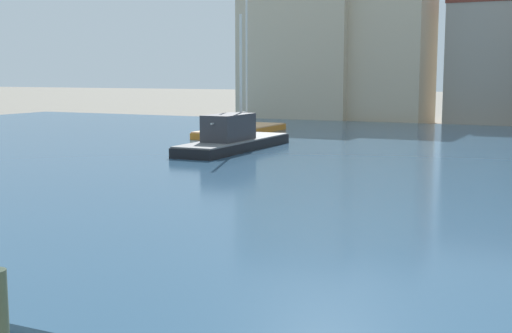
{
  "coord_description": "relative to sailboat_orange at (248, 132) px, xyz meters",
  "views": [
    {
      "loc": [
        6.05,
        1.37,
        3.81
      ],
      "look_at": [
        0.82,
        12.08,
        2.2
      ],
      "focal_mm": 48.25,
      "sensor_mm": 36.0,
      "label": 1
    }
  ],
  "objects": [
    {
      "name": "townhouse_corner_house",
      "position": [
        11.29,
        17.27,
        4.36
      ],
      "size": [
        6.15,
        5.45,
        9.53
      ],
      "color": "gray",
      "rests_on": "ground"
    },
    {
      "name": "sailboat_orange",
      "position": [
        0.0,
        0.0,
        0.0
      ],
      "size": [
        2.28,
        9.68,
        9.62
      ],
      "color": "orange",
      "rests_on": "ground"
    },
    {
      "name": "townhouse_wide_warehouse",
      "position": [
        4.1,
        15.69,
        5.19
      ],
      "size": [
        5.88,
        5.99,
        11.19
      ],
      "color": "#C6B293",
      "rests_on": "ground"
    },
    {
      "name": "townhouse_tall_gabled",
      "position": [
        -2.72,
        14.96,
        5.53
      ],
      "size": [
        8.99,
        6.18,
        11.87
      ],
      "color": "#C6B293",
      "rests_on": "ground"
    },
    {
      "name": "harbor_water",
      "position": [
        11.92,
        -8.46,
        -0.23
      ],
      "size": [
        77.29,
        41.2,
        0.38
      ],
      "primitive_type": "cube",
      "color": "#2D5170",
      "rests_on": "ground"
    },
    {
      "name": "sailboat_black",
      "position": [
        3.49,
        -7.77,
        0.23
      ],
      "size": [
        2.05,
        9.4,
        6.47
      ],
      "color": "black",
      "rests_on": "ground"
    }
  ]
}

